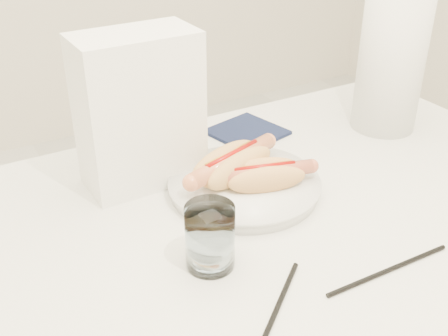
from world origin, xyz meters
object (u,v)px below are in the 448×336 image
paper_towel_roll (392,59)px  hotdog_right (264,176)px  hotdog_left (232,165)px  table (260,262)px  plate (244,187)px  water_glass (210,237)px  napkin_box (139,111)px

paper_towel_roll → hotdog_right: bearing=-163.6°
hotdog_left → hotdog_right: bearing=-77.6°
table → plate: 0.13m
hotdog_left → paper_towel_roll: bearing=-9.9°
table → hotdog_right: hotdog_right is taller
table → plate: plate is taller
hotdog_left → paper_towel_roll: paper_towel_roll is taller
plate → water_glass: bearing=-135.5°
plate → table: bearing=-108.2°
table → napkin_box: 0.31m
water_glass → napkin_box: 0.27m
water_glass → paper_towel_roll: 0.57m
hotdog_left → table: bearing=-118.7°
hotdog_left → paper_towel_roll: (0.39, 0.06, 0.10)m
table → paper_towel_roll: paper_towel_roll is taller
hotdog_right → napkin_box: napkin_box is taller
hotdog_left → napkin_box: 0.17m
napkin_box → hotdog_left: bearing=-41.9°
water_glass → napkin_box: bearing=87.6°
table → napkin_box: bearing=112.1°
napkin_box → table: bearing=-69.0°
plate → paper_towel_roll: size_ratio=0.84×
hotdog_left → napkin_box: bearing=121.2°
hotdog_right → water_glass: 0.19m
paper_towel_roll → plate: bearing=-168.5°
hotdog_left → paper_towel_roll: size_ratio=0.66×
hotdog_right → paper_towel_roll: 0.39m
plate → hotdog_left: bearing=116.0°
hotdog_right → water_glass: bearing=-130.1°
napkin_box → hotdog_right: bearing=-47.1°
plate → hotdog_right: hotdog_right is taller
table → hotdog_left: hotdog_left is taller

